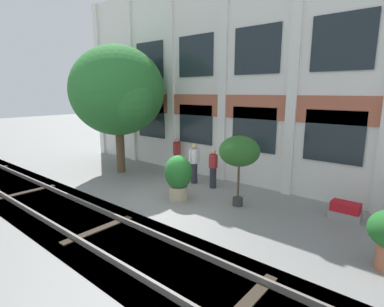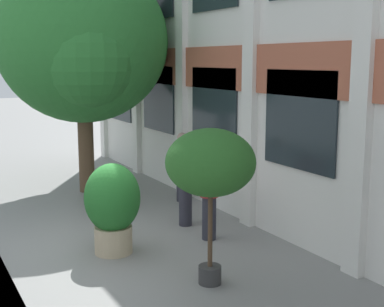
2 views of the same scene
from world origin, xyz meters
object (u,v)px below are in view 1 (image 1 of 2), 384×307
object	(u,v)px
resident_by_doorway	(213,167)
resident_watching_tracks	(177,154)
potted_plant_square_trough	(345,211)
potted_plant_low_pan	(239,152)
resident_near_plants	(194,162)
potted_plant_stone_basin	(178,175)
broadleaf_tree	(118,93)

from	to	relation	value
resident_by_doorway	resident_watching_tracks	world-z (taller)	resident_watching_tracks
potted_plant_square_trough	potted_plant_low_pan	distance (m)	3.54
resident_by_doorway	resident_near_plants	world-z (taller)	resident_near_plants
potted_plant_square_trough	potted_plant_low_pan	bearing A→B (deg)	-159.04
potted_plant_stone_basin	resident_watching_tracks	world-z (taller)	resident_watching_tracks
broadleaf_tree	potted_plant_stone_basin	bearing A→B (deg)	-11.81
resident_watching_tracks	resident_near_plants	size ratio (longest dim) A/B	0.99
potted_plant_low_pan	resident_near_plants	size ratio (longest dim) A/B	1.42
potted_plant_square_trough	resident_watching_tracks	bearing A→B (deg)	174.94
broadleaf_tree	resident_near_plants	size ratio (longest dim) A/B	3.47
potted_plant_stone_basin	resident_near_plants	bearing A→B (deg)	113.66
potted_plant_stone_basin	broadleaf_tree	bearing A→B (deg)	168.19
potted_plant_square_trough	potted_plant_stone_basin	xyz separation A→B (m)	(-4.86, -1.95, 0.62)
resident_watching_tracks	resident_near_plants	world-z (taller)	resident_near_plants
broadleaf_tree	potted_plant_stone_basin	xyz separation A→B (m)	(4.47, -0.93, -2.74)
potted_plant_low_pan	resident_watching_tracks	distance (m)	4.81
potted_plant_stone_basin	resident_by_doorway	size ratio (longest dim) A/B	1.02
potted_plant_stone_basin	resident_by_doorway	xyz separation A→B (m)	(0.17, 1.80, -0.04)
broadleaf_tree	resident_by_doorway	size ratio (longest dim) A/B	3.71
potted_plant_square_trough	potted_plant_stone_basin	world-z (taller)	potted_plant_stone_basin
broadleaf_tree	potted_plant_low_pan	bearing A→B (deg)	-1.11
broadleaf_tree	resident_near_plants	bearing A→B (deg)	13.34
resident_near_plants	potted_plant_stone_basin	bearing A→B (deg)	-52.76
broadleaf_tree	potted_plant_stone_basin	size ratio (longest dim) A/B	3.63
broadleaf_tree	potted_plant_low_pan	world-z (taller)	broadleaf_tree
resident_by_doorway	resident_near_plants	size ratio (longest dim) A/B	0.94
resident_near_plants	broadleaf_tree	bearing A→B (deg)	-153.08
potted_plant_square_trough	resident_by_doorway	world-z (taller)	resident_by_doorway
potted_plant_square_trough	resident_watching_tracks	world-z (taller)	resident_watching_tracks
potted_plant_square_trough	resident_by_doorway	xyz separation A→B (m)	(-4.69, -0.15, 0.58)
potted_plant_low_pan	resident_near_plants	bearing A→B (deg)	159.64
potted_plant_low_pan	resident_by_doorway	size ratio (longest dim) A/B	1.51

